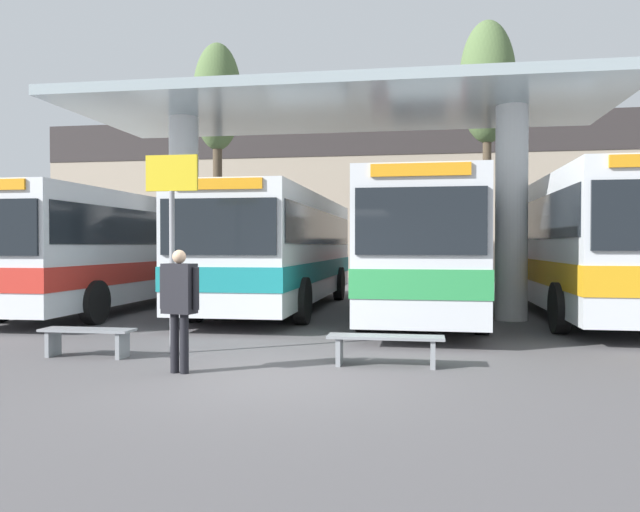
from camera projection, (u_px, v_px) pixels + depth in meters
name	position (u px, v px, depth m)	size (l,w,h in m)	color
ground_plane	(273.00, 377.00, 8.58)	(100.00, 100.00, 0.00)	#565456
townhouse_backdrop	(385.00, 184.00, 34.46)	(40.00, 0.58, 8.92)	tan
station_canopy	(341.00, 134.00, 15.68)	(13.32, 5.73, 5.41)	silver
transit_bus_left_bay	(112.00, 247.00, 17.55)	(2.73, 10.31, 3.17)	silver
transit_bus_center_bay	(280.00, 246.00, 17.82)	(2.88, 11.17, 3.17)	silver
transit_bus_right_bay	(423.00, 245.00, 16.45)	(2.80, 11.87, 3.25)	silver
transit_bus_far_right_bay	(587.00, 242.00, 15.61)	(2.90, 10.23, 3.40)	silver
waiting_bench_near_pillar	(386.00, 343.00, 9.34)	(1.74, 0.44, 0.46)	gray
waiting_bench_far_platform	(87.00, 336.00, 10.12)	(1.52, 0.44, 0.46)	gray
info_sign_platform	(172.00, 213.00, 10.42)	(0.90, 0.09, 3.32)	gray
pedestrian_waiting	(179.00, 298.00, 8.83)	(0.65, 0.35, 1.75)	black
poplar_tree_behind_left	(217.00, 102.00, 27.30)	(2.13, 2.13, 10.67)	#473A2B
poplar_tree_behind_right	(487.00, 86.00, 24.91)	(2.23, 2.23, 10.80)	#473A2B
parked_car_street	(419.00, 261.00, 30.91)	(4.64, 2.20, 2.14)	maroon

